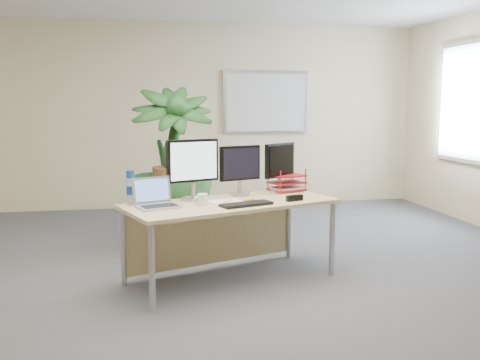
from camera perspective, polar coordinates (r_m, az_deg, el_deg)
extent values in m
plane|color=#46464B|center=(4.28, -1.04, -12.78)|extent=(8.00, 8.00, 0.00)
cube|color=beige|center=(7.97, -5.80, 6.80)|extent=(7.00, 0.04, 2.70)
cube|color=#B9B9BE|center=(8.13, 2.74, 8.26)|extent=(1.30, 0.03, 0.95)
cube|color=silver|center=(8.11, 2.78, 8.26)|extent=(1.20, 0.01, 0.85)
cube|color=#B9B9BE|center=(7.48, 23.19, 7.64)|extent=(0.03, 1.30, 1.55)
cube|color=white|center=(7.47, 23.07, 7.65)|extent=(0.01, 1.20, 1.45)
cube|color=tan|center=(4.59, -0.98, -2.52)|extent=(1.96, 1.33, 0.03)
cube|color=tan|center=(4.96, -2.98, -5.82)|extent=(1.61, 0.60, 0.54)
cylinder|color=#A6A6AA|center=(4.03, -9.38, -9.24)|extent=(0.05, 0.05, 0.66)
cylinder|color=#A6A6AA|center=(4.88, 9.80, -6.18)|extent=(0.05, 0.05, 0.66)
cylinder|color=#A6A6AA|center=(4.63, -12.36, -7.03)|extent=(0.05, 0.05, 0.66)
cylinder|color=#A6A6AA|center=(5.38, 5.24, -4.74)|extent=(0.05, 0.05, 0.66)
imported|color=#143715|center=(5.68, -7.30, 0.19)|extent=(0.90, 0.90, 1.50)
cylinder|color=#A6A6AA|center=(4.69, -5.02, -1.99)|extent=(0.22, 0.22, 0.02)
cylinder|color=#A6A6AA|center=(4.68, -5.03, -1.08)|extent=(0.04, 0.04, 0.13)
cube|color=black|center=(4.64, -5.07, 2.07)|extent=(0.46, 0.20, 0.37)
cube|color=white|center=(4.62, -4.92, 2.04)|extent=(0.41, 0.15, 0.32)
cylinder|color=#A6A6AA|center=(4.92, 0.00, -1.51)|extent=(0.19, 0.19, 0.02)
cylinder|color=#A6A6AA|center=(4.91, 0.00, -0.76)|extent=(0.04, 0.04, 0.11)
cube|color=black|center=(4.88, 0.00, 1.82)|extent=(0.40, 0.17, 0.32)
cube|color=black|center=(4.86, 0.14, 1.79)|extent=(0.35, 0.13, 0.28)
cylinder|color=#A6A6AA|center=(5.13, 4.22, -1.13)|extent=(0.19, 0.19, 0.02)
cylinder|color=#A6A6AA|center=(5.12, 4.23, -0.40)|extent=(0.04, 0.04, 0.11)
cube|color=black|center=(5.09, 4.26, 2.13)|extent=(0.35, 0.29, 0.32)
cube|color=black|center=(5.08, 4.47, 2.11)|extent=(0.30, 0.24, 0.28)
cube|color=#BBBCC0|center=(4.37, -8.68, -2.83)|extent=(0.39, 0.33, 0.02)
cube|color=black|center=(4.36, -8.64, -2.73)|extent=(0.31, 0.23, 0.00)
cube|color=#BBBCC0|center=(4.48, -9.40, -1.05)|extent=(0.33, 0.17, 0.22)
cube|color=#547ED8|center=(4.47, -9.36, -1.06)|extent=(0.28, 0.14, 0.18)
cube|color=black|center=(4.41, 0.69, -2.59)|extent=(0.47, 0.29, 0.02)
cylinder|color=white|center=(4.43, -4.03, -2.09)|extent=(0.09, 0.09, 0.10)
torus|color=white|center=(4.42, -4.65, -2.11)|extent=(0.07, 0.03, 0.07)
cube|color=silver|center=(4.55, -1.52, -2.35)|extent=(0.34, 0.30, 0.01)
cylinder|color=orange|center=(4.53, -1.32, -2.25)|extent=(0.09, 0.11, 0.01)
cylinder|color=yellow|center=(4.65, 0.97, -2.10)|extent=(0.12, 0.05, 0.02)
cylinder|color=silver|center=(4.53, -11.58, -1.19)|extent=(0.07, 0.07, 0.23)
cylinder|color=#1648A9|center=(4.50, -11.63, 0.61)|extent=(0.07, 0.07, 0.06)
cylinder|color=#1648A9|center=(4.52, -11.58, -1.06)|extent=(0.07, 0.07, 0.07)
cube|color=#A7141D|center=(5.17, 4.99, -1.01)|extent=(0.38, 0.34, 0.01)
cube|color=#A7141D|center=(5.16, 5.00, -0.27)|extent=(0.38, 0.34, 0.01)
cube|color=#A7141D|center=(5.15, 5.00, 0.47)|extent=(0.38, 0.34, 0.01)
cube|color=silver|center=(5.17, 4.99, -0.85)|extent=(0.34, 0.30, 0.02)
cube|color=black|center=(4.64, 5.84, -1.92)|extent=(0.16, 0.09, 0.05)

